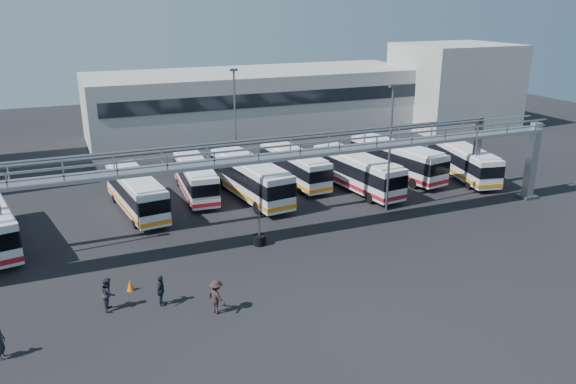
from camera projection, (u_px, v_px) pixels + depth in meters
name	position (u px, v px, depth m)	size (l,w,h in m)	color
ground	(283.00, 272.00, 35.36)	(140.00, 140.00, 0.00)	black
gantry	(250.00, 164.00, 38.73)	(51.40, 5.15, 7.10)	#929499
warehouse	(257.00, 103.00, 71.69)	(42.00, 14.00, 8.00)	#9E9E99
building_right	(454.00, 86.00, 75.45)	(14.00, 12.00, 11.00)	#B2B2AD
light_pole_mid	(390.00, 142.00, 44.03)	(0.70, 0.35, 10.21)	#4C4F54
light_pole_back	(235.00, 116.00, 54.23)	(0.70, 0.35, 10.21)	#4C4F54
bus_3	(136.00, 192.00, 44.90)	(3.61, 10.63, 3.16)	silver
bus_4	(195.00, 177.00, 48.96)	(2.96, 10.20, 3.06)	silver
bus_5	(250.00, 177.00, 48.06)	(3.95, 11.58, 3.45)	silver
bus_6	(294.00, 165.00, 52.31)	(3.07, 10.46, 3.13)	silver
bus_7	(357.00, 171.00, 50.24)	(3.76, 11.08, 3.30)	silver
bus_8	(397.00, 159.00, 54.01)	(4.45, 11.28, 3.34)	silver
bus_9	(463.00, 161.00, 53.79)	(4.31, 10.57, 3.13)	silver
pedestrian_a	(1.00, 343.00, 26.51)	(0.61, 0.40, 1.68)	black
pedestrian_b	(109.00, 294.00, 30.74)	(0.93, 0.72, 1.91)	#25202C
pedestrian_c	(216.00, 297.00, 30.39)	(1.26, 0.72, 1.95)	#2F1F21
pedestrian_d	(161.00, 290.00, 31.20)	(1.06, 0.44, 1.80)	black
cone_right	(130.00, 285.00, 32.96)	(0.44, 0.44, 0.69)	#D4680B
tire_stack	(260.00, 239.00, 39.19)	(0.90, 0.90, 2.58)	black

